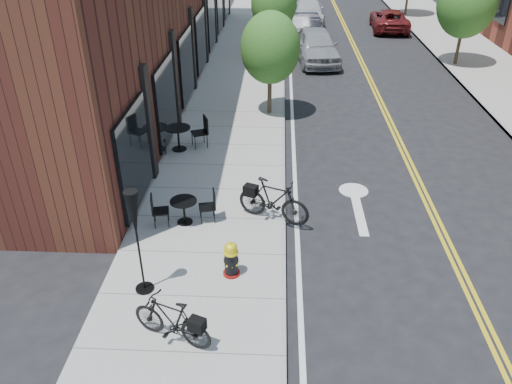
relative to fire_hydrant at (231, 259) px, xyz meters
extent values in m
plane|color=black|center=(1.21, 0.74, -0.53)|extent=(120.00, 120.00, 0.00)
cube|color=#9E9B93|center=(-0.79, 10.74, -0.47)|extent=(4.00, 70.00, 0.12)
cylinder|color=#382B1E|center=(0.61, 9.74, 0.39)|extent=(0.16, 0.16, 1.61)
ellipsoid|color=#26631F|center=(0.61, 9.74, 2.08)|extent=(2.20, 2.20, 2.64)
cylinder|color=#382B1E|center=(0.61, 17.74, 0.43)|extent=(0.16, 0.16, 1.68)
ellipsoid|color=#26631F|center=(0.61, 17.74, 2.19)|extent=(2.30, 2.30, 2.76)
cylinder|color=#382B1E|center=(0.61, 25.74, 0.37)|extent=(0.16, 0.16, 1.57)
cylinder|color=#382B1E|center=(9.81, 16.74, 0.50)|extent=(0.16, 0.16, 1.82)
ellipsoid|color=#26631F|center=(9.81, 16.74, 2.53)|extent=(2.80, 2.80, 3.36)
cylinder|color=#382B1E|center=(9.81, 28.74, 0.50)|extent=(0.16, 0.16, 1.82)
cylinder|color=maroon|center=(0.00, 0.00, -0.39)|extent=(0.45, 0.45, 0.06)
cylinder|color=black|center=(0.00, 0.00, -0.10)|extent=(0.35, 0.35, 0.57)
cylinder|color=yellow|center=(0.00, 0.00, 0.19)|extent=(0.39, 0.39, 0.04)
cylinder|color=yellow|center=(0.00, 0.00, 0.27)|extent=(0.34, 0.34, 0.13)
ellipsoid|color=yellow|center=(0.00, 0.00, 0.35)|extent=(0.32, 0.32, 0.17)
cylinder|color=yellow|center=(0.00, 0.00, 0.43)|extent=(0.06, 0.06, 0.06)
imported|color=black|center=(-0.93, -1.96, 0.09)|extent=(1.73, 1.06, 1.00)
imported|color=black|center=(0.89, 2.22, 0.17)|extent=(2.01, 1.25, 1.17)
cylinder|color=black|center=(-1.39, 1.99, -0.40)|extent=(0.47, 0.47, 0.03)
cylinder|color=black|center=(-1.39, 1.99, -0.09)|extent=(0.06, 0.06, 0.63)
cylinder|color=black|center=(-1.39, 1.99, 0.23)|extent=(0.81, 0.81, 0.03)
cylinder|color=black|center=(-2.30, 6.26, -0.40)|extent=(0.63, 0.63, 0.03)
cylinder|color=black|center=(-2.30, 6.26, -0.02)|extent=(0.09, 0.09, 0.76)
cylinder|color=black|center=(-2.30, 6.26, 0.36)|extent=(1.09, 1.09, 0.03)
cylinder|color=black|center=(-1.82, -0.58, -0.39)|extent=(0.40, 0.40, 0.04)
cylinder|color=black|center=(-1.82, -0.58, 0.79)|extent=(0.04, 0.04, 2.36)
cone|color=black|center=(-1.82, -0.58, 1.51)|extent=(0.29, 0.29, 1.04)
imported|color=#94979B|center=(2.81, 17.11, 0.29)|extent=(2.51, 5.05, 1.65)
imported|color=black|center=(2.40, 21.29, 0.22)|extent=(2.06, 4.74, 1.52)
imported|color=silver|center=(2.81, 26.63, 0.20)|extent=(2.28, 5.14, 1.47)
imported|color=maroon|center=(7.86, 24.41, 0.12)|extent=(2.47, 4.81, 1.30)
camera|label=1|loc=(0.95, -8.61, 6.87)|focal=35.00mm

